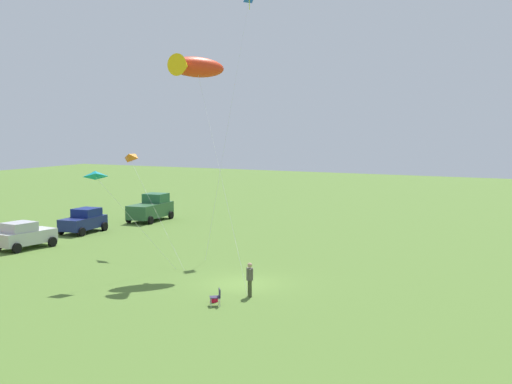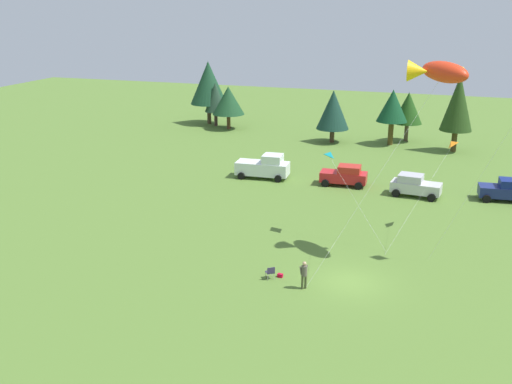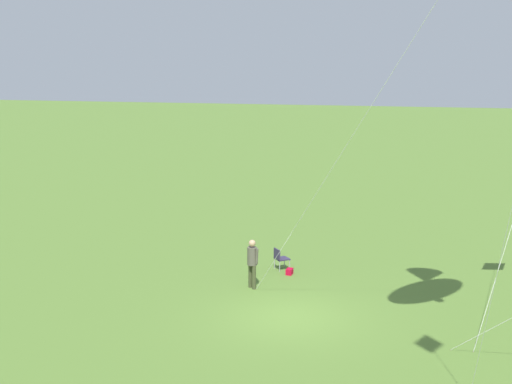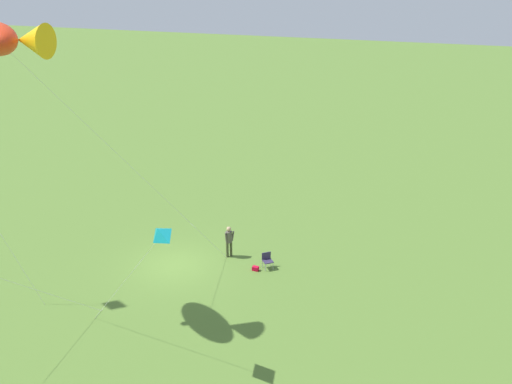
{
  "view_description": "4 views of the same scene",
  "coord_description": "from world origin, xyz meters",
  "px_view_note": "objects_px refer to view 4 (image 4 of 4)",
  "views": [
    {
      "loc": [
        -33.49,
        -18.02,
        8.84
      ],
      "look_at": [
        -3.79,
        -2.75,
        5.48
      ],
      "focal_mm": 50.0,
      "sensor_mm": 36.0,
      "label": 1
    },
    {
      "loc": [
        5.01,
        -32.85,
        16.24
      ],
      "look_at": [
        -5.04,
        -2.68,
        6.04
      ],
      "focal_mm": 42.0,
      "sensor_mm": 36.0,
      "label": 2
    },
    {
      "loc": [
        20.76,
        3.2,
        8.31
      ],
      "look_at": [
        -1.82,
        -1.43,
        3.55
      ],
      "focal_mm": 50.0,
      "sensor_mm": 36.0,
      "label": 3
    },
    {
      "loc": [
        -11.6,
        24.9,
        15.49
      ],
      "look_at": [
        -3.83,
        -1.85,
        3.81
      ],
      "focal_mm": 42.0,
      "sensor_mm": 36.0,
      "label": 4
    }
  ],
  "objects_px": {
    "backpack_on_grass": "(255,268)",
    "kite_large_fish": "(5,39)",
    "person_kite_flyer": "(229,239)",
    "folding_chair": "(267,259)",
    "kite_delta_teal": "(158,234)"
  },
  "relations": [
    {
      "from": "person_kite_flyer",
      "to": "folding_chair",
      "type": "xyz_separation_m",
      "value": [
        -2.25,
        0.59,
        -0.53
      ]
    },
    {
      "from": "folding_chair",
      "to": "kite_large_fish",
      "type": "distance_m",
      "value": 15.85
    },
    {
      "from": "person_kite_flyer",
      "to": "folding_chair",
      "type": "distance_m",
      "value": 2.39
    },
    {
      "from": "person_kite_flyer",
      "to": "folding_chair",
      "type": "bearing_deg",
      "value": 29.32
    },
    {
      "from": "person_kite_flyer",
      "to": "backpack_on_grass",
      "type": "distance_m",
      "value": 2.23
    },
    {
      "from": "backpack_on_grass",
      "to": "kite_large_fish",
      "type": "distance_m",
      "value": 15.7
    },
    {
      "from": "person_kite_flyer",
      "to": "kite_delta_teal",
      "type": "xyz_separation_m",
      "value": [
        -0.52,
        9.27,
        4.88
      ]
    },
    {
      "from": "person_kite_flyer",
      "to": "folding_chair",
      "type": "height_order",
      "value": "person_kite_flyer"
    },
    {
      "from": "kite_delta_teal",
      "to": "kite_large_fish",
      "type": "bearing_deg",
      "value": -16.97
    },
    {
      "from": "backpack_on_grass",
      "to": "kite_delta_teal",
      "type": "distance_m",
      "value": 10.14
    },
    {
      "from": "backpack_on_grass",
      "to": "folding_chair",
      "type": "bearing_deg",
      "value": -138.04
    },
    {
      "from": "folding_chair",
      "to": "kite_delta_teal",
      "type": "distance_m",
      "value": 10.37
    },
    {
      "from": "kite_large_fish",
      "to": "kite_delta_teal",
      "type": "relative_size",
      "value": 2.07
    },
    {
      "from": "person_kite_flyer",
      "to": "backpack_on_grass",
      "type": "relative_size",
      "value": 5.44
    },
    {
      "from": "kite_delta_teal",
      "to": "backpack_on_grass",
      "type": "bearing_deg",
      "value": -98.52
    }
  ]
}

